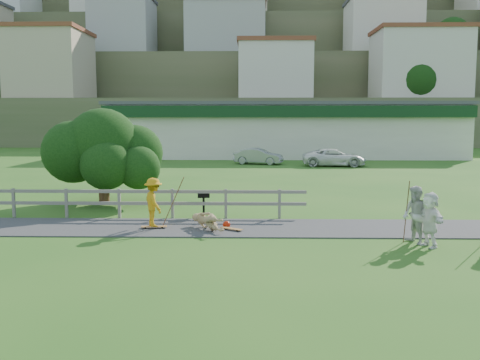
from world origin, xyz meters
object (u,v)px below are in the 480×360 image
(spectator_d, at_px, (429,220))
(tree, at_px, (103,163))
(car_silver, at_px, (258,156))
(skater_fallen, at_px, (208,221))
(bbq, at_px, (204,204))
(skater_rider, at_px, (154,205))
(spectator_a, at_px, (415,215))
(car_white, at_px, (334,158))

(spectator_d, height_order, tree, tree)
(car_silver, bearing_deg, tree, 175.71)
(skater_fallen, height_order, spectator_d, spectator_d)
(bbq, bearing_deg, skater_fallen, -87.36)
(spectator_d, height_order, bbq, spectator_d)
(spectator_d, bearing_deg, car_silver, 172.04)
(skater_rider, relative_size, skater_fallen, 0.95)
(skater_rider, height_order, bbq, skater_rider)
(spectator_a, bearing_deg, tree, -141.42)
(skater_fallen, xyz_separation_m, spectator_d, (6.62, -2.09, 0.49))
(tree, distance_m, bbq, 5.51)
(skater_fallen, distance_m, car_white, 24.54)
(spectator_a, distance_m, bbq, 7.94)
(car_white, xyz_separation_m, bbq, (-8.09, -20.76, -0.18))
(skater_rider, xyz_separation_m, spectator_a, (8.17, -1.86, 0.04))
(skater_rider, relative_size, tree, 0.33)
(skater_fallen, bearing_deg, tree, 100.27)
(spectator_a, relative_size, tree, 0.34)
(skater_fallen, bearing_deg, bbq, 65.68)
(skater_fallen, relative_size, car_silver, 0.45)
(skater_rider, relative_size, bbq, 1.70)
(skater_rider, bearing_deg, spectator_d, -133.88)
(bbq, bearing_deg, car_silver, 78.27)
(spectator_d, xyz_separation_m, bbq, (-7.00, 4.61, -0.33))
(spectator_d, bearing_deg, bbq, -141.18)
(spectator_a, bearing_deg, car_white, 157.27)
(skater_fallen, xyz_separation_m, car_silver, (1.96, 24.88, 0.32))
(car_white, height_order, bbq, car_white)
(skater_fallen, bearing_deg, spectator_a, -47.79)
(spectator_d, relative_size, tree, 0.32)
(skater_rider, bearing_deg, bbq, -60.83)
(spectator_a, distance_m, spectator_d, 0.49)
(car_white, height_order, tree, tree)
(skater_fallen, bearing_deg, skater_rider, 142.36)
(spectator_a, xyz_separation_m, tree, (-11.28, 7.01, 0.90))
(skater_rider, xyz_separation_m, car_white, (9.56, 23.13, -0.16))
(skater_fallen, xyz_separation_m, spectator_a, (6.33, -1.70, 0.55))
(skater_rider, height_order, car_white, skater_rider)
(tree, bearing_deg, car_silver, 70.55)
(spectator_a, distance_m, tree, 13.31)
(skater_rider, distance_m, tree, 6.09)
(skater_fallen, distance_m, car_silver, 24.96)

